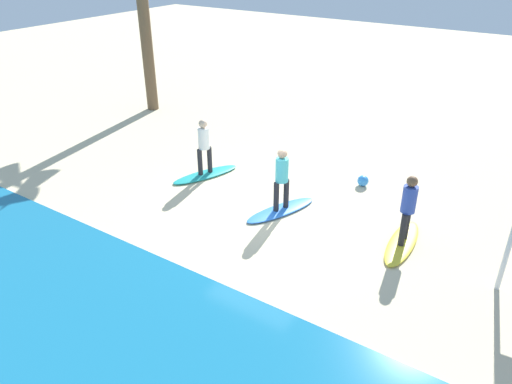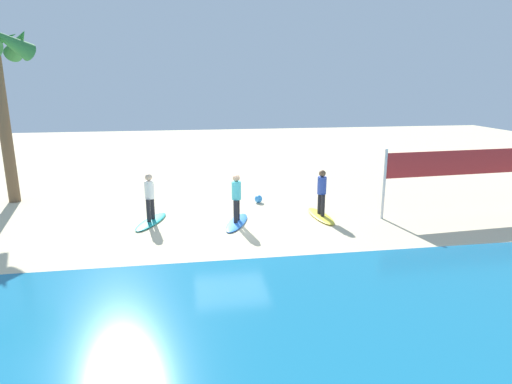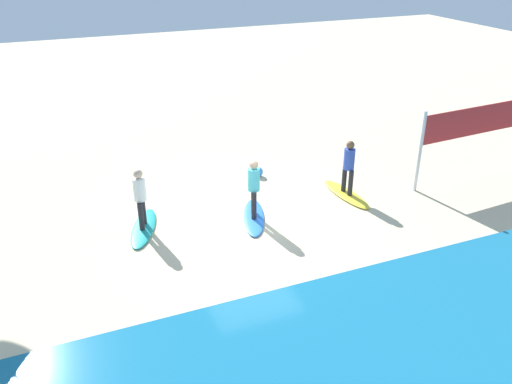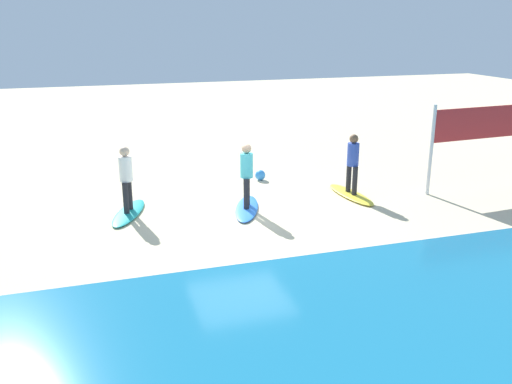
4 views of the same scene
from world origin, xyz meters
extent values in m
plane|color=beige|center=(0.00, 0.00, 0.00)|extent=(60.00, 60.00, 0.00)
ellipsoid|color=yellow|center=(-3.33, -0.47, 0.04)|extent=(0.71, 2.14, 0.09)
cylinder|color=#232328|center=(-3.34, -0.31, 0.48)|extent=(0.14, 0.14, 0.78)
cylinder|color=#232328|center=(-3.31, -0.62, 0.48)|extent=(0.14, 0.14, 0.78)
cylinder|color=#334CAD|center=(-3.33, -0.47, 1.18)|extent=(0.32, 0.32, 0.62)
sphere|color=brown|center=(-3.33, -0.47, 1.61)|extent=(0.24, 0.24, 0.24)
ellipsoid|color=blue|center=(-0.25, -0.22, 0.04)|extent=(1.26, 2.16, 0.09)
cylinder|color=#232328|center=(-0.20, -0.07, 0.48)|extent=(0.14, 0.14, 0.78)
cylinder|color=#232328|center=(-0.31, -0.37, 0.48)|extent=(0.14, 0.14, 0.78)
cylinder|color=#4CC6D1|center=(-0.25, -0.22, 1.18)|extent=(0.32, 0.32, 0.62)
sphere|color=tan|center=(-0.25, -0.22, 1.61)|extent=(0.24, 0.24, 0.24)
ellipsoid|color=teal|center=(2.66, -0.78, 0.04)|extent=(1.28, 2.16, 0.09)
cylinder|color=#232328|center=(2.72, -0.64, 0.48)|extent=(0.14, 0.14, 0.78)
cylinder|color=#232328|center=(2.60, -0.93, 0.48)|extent=(0.14, 0.14, 0.78)
cylinder|color=white|center=(2.66, -0.78, 1.18)|extent=(0.32, 0.32, 0.62)
sphere|color=beige|center=(2.66, -0.78, 1.61)|extent=(0.24, 0.24, 0.24)
cylinder|color=silver|center=(-5.43, 0.02, 1.25)|extent=(0.10, 0.10, 2.50)
sphere|color=#338CE5|center=(-1.43, -2.73, 0.16)|extent=(0.31, 0.31, 0.31)
camera|label=1|loc=(-5.67, 9.11, 6.28)|focal=34.24mm
camera|label=2|loc=(1.35, 13.96, 4.78)|focal=30.62mm
camera|label=3|loc=(4.54, 11.55, 7.12)|focal=37.26mm
camera|label=4|loc=(3.55, 12.60, 4.67)|focal=38.82mm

